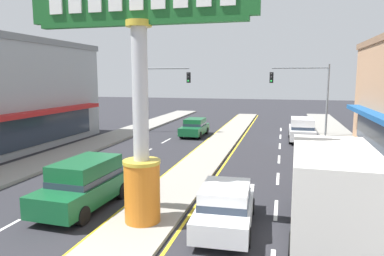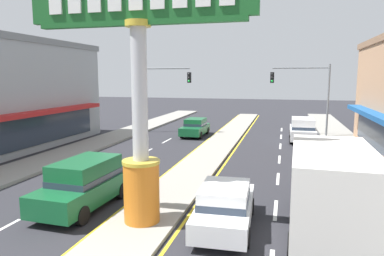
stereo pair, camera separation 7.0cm
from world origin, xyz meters
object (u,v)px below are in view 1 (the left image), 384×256
Objects in this scene: sedan_near_left_lane at (195,127)px; sedan_mid_left_lane at (226,206)px; traffic_light_left_side at (159,87)px; district_sign at (140,98)px; traffic_light_right_side at (306,88)px; suv_far_right_lane at (85,183)px; suv_far_left_oncoming at (302,129)px; pedestrian_near_kerb at (380,172)px; box_truck_near_right_lane at (329,189)px.

sedan_near_left_lane is 0.99× the size of sedan_mid_left_lane.
traffic_light_left_side is 1.44× the size of sedan_near_left_lane.
district_sign is 21.44m from traffic_light_right_side.
traffic_light_left_side is at bearing 108.20° from district_sign.
traffic_light_right_side reaches higher than sedan_mid_left_lane.
sedan_near_left_lane is at bearing -169.24° from traffic_light_right_side.
suv_far_right_lane is (3.59, -18.54, -3.26)m from traffic_light_left_side.
traffic_light_right_side is 21.80m from suv_far_right_lane.
suv_far_right_lane is at bearing 174.88° from sedan_mid_left_lane.
traffic_light_right_side reaches higher than suv_far_left_oncoming.
traffic_light_left_side is 21.46m from sedan_mid_left_lane.
suv_far_left_oncoming is 13.37m from pedestrian_near_kerb.
suv_far_right_lane is 5.70m from sedan_mid_left_lane.
traffic_light_left_side reaches higher than suv_far_left_oncoming.
district_sign is at bearing -19.19° from suv_far_right_lane.
box_truck_near_right_lane is at bearing -90.16° from suv_far_left_oncoming.
district_sign is 1.91× the size of sedan_near_left_lane.
sedan_mid_left_lane is 0.95× the size of suv_far_left_oncoming.
district_sign reaches higher than sedan_near_left_lane.
sedan_near_left_lane is 19.08m from sedan_mid_left_lane.
district_sign is 1.33× the size of traffic_light_right_side.
suv_far_left_oncoming reaches higher than sedan_mid_left_lane.
traffic_light_left_side is at bearing 166.96° from sedan_near_left_lane.
district_sign is 20.55m from traffic_light_left_side.
box_truck_near_right_lane is 17.96m from suv_far_left_oncoming.
traffic_light_left_side is 1.35× the size of suv_far_left_oncoming.
suv_far_right_lane reaches higher than sedan_near_left_lane.
box_truck_near_right_lane is at bearing -118.45° from pedestrian_near_kerb.
suv_far_left_oncoming is (6.13, 18.25, -3.44)m from district_sign.
sedan_mid_left_lane is 2.59× the size of pedestrian_near_kerb.
sedan_near_left_lane is (-0.00, 17.71, -0.20)m from suv_far_right_lane.
traffic_light_left_side reaches higher than sedan_mid_left_lane.
suv_far_right_lane is 1.07× the size of sedan_mid_left_lane.
suv_far_right_lane is at bearing -89.99° from sedan_near_left_lane.
suv_far_left_oncoming is (0.05, 17.95, -0.71)m from box_truck_near_right_lane.
suv_far_right_lane is 12.25m from pedestrian_near_kerb.
suv_far_left_oncoming reaches higher than sedan_near_left_lane.
traffic_light_left_side is at bearing 136.39° from pedestrian_near_kerb.
box_truck_near_right_lane is 3.38m from sedan_mid_left_lane.
suv_far_left_oncoming is at bearing 62.55° from suv_far_right_lane.
district_sign reaches higher than suv_far_left_oncoming.
sedan_mid_left_lane is at bearing -64.08° from traffic_light_left_side.
pedestrian_near_kerb is at bearing 30.50° from district_sign.
traffic_light_right_side is 3.68× the size of pedestrian_near_kerb.
pedestrian_near_kerb is (2.28, -15.33, -3.11)m from traffic_light_right_side.
pedestrian_near_kerb reaches higher than sedan_near_left_lane.
suv_far_right_lane is at bearing 175.60° from box_truck_near_right_lane.
box_truck_near_right_lane reaches higher than sedan_near_left_lane.
sedan_mid_left_lane is at bearing 9.55° from district_sign.
traffic_light_right_side is at bearing 10.76° from sedan_near_left_lane.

